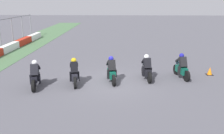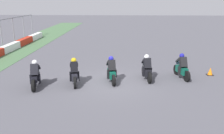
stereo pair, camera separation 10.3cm
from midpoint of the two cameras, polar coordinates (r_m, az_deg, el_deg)
The scene contains 7 objects.
ground_plane at distance 14.14m, azimuth -0.14°, elevation -3.62°, with size 120.00×120.00×0.00m, color #504F56.
rider_lane_a at distance 15.37m, azimuth 16.18°, elevation -0.24°, with size 2.02×0.66×1.51m.
rider_lane_b at distance 14.64m, azimuth 8.31°, elevation -0.55°, with size 2.04×0.60×1.51m.
rider_lane_c at distance 14.06m, azimuth 0.08°, elevation -1.07°, with size 2.02×0.65×1.51m.
rider_lane_d at distance 13.84m, azimuth -8.56°, elevation -1.53°, with size 2.02×0.65×1.51m.
rider_lane_e at distance 13.84m, azimuth -17.22°, elevation -2.07°, with size 2.03×0.61×1.51m.
traffic_cone at distance 16.65m, azimuth 22.11°, elevation -1.00°, with size 0.40×0.40×0.50m.
Camera 2 is at (-13.34, -0.69, 4.66)m, focal length 39.18 mm.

